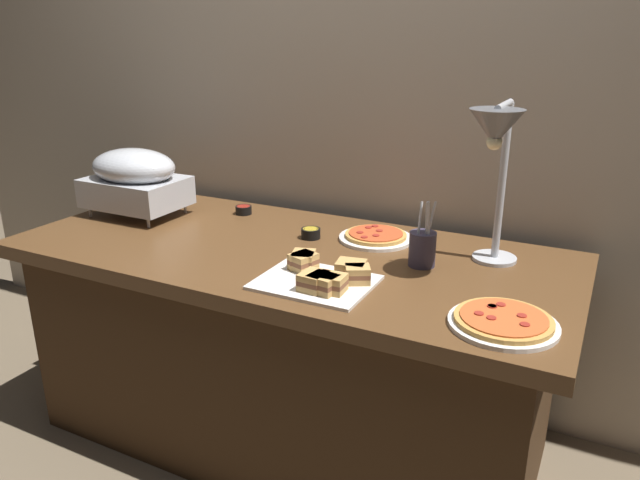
% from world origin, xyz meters
% --- Properties ---
extents(ground_plane, '(8.00, 8.00, 0.00)m').
position_xyz_m(ground_plane, '(0.00, 0.00, 0.00)').
color(ground_plane, brown).
extents(back_wall, '(4.40, 0.04, 2.40)m').
position_xyz_m(back_wall, '(0.00, 0.50, 1.20)').
color(back_wall, tan).
rests_on(back_wall, ground_plane).
extents(buffet_table, '(1.90, 0.84, 0.76)m').
position_xyz_m(buffet_table, '(0.00, 0.00, 0.39)').
color(buffet_table, brown).
rests_on(buffet_table, ground_plane).
extents(chafing_dish, '(0.38, 0.27, 0.27)m').
position_xyz_m(chafing_dish, '(-0.73, 0.07, 0.91)').
color(chafing_dish, '#B7BABF').
rests_on(chafing_dish, buffet_table).
extents(heat_lamp, '(0.15, 0.33, 0.51)m').
position_xyz_m(heat_lamp, '(0.65, 0.06, 1.16)').
color(heat_lamp, '#B7BABF').
rests_on(heat_lamp, buffet_table).
extents(pizza_plate_front, '(0.26, 0.26, 0.03)m').
position_xyz_m(pizza_plate_front, '(0.24, 0.22, 0.77)').
color(pizza_plate_front, white).
rests_on(pizza_plate_front, buffet_table).
extents(pizza_plate_center, '(0.27, 0.27, 0.03)m').
position_xyz_m(pizza_plate_center, '(0.77, -0.25, 0.77)').
color(pizza_plate_center, white).
rests_on(pizza_plate_center, buffet_table).
extents(sandwich_platter, '(0.33, 0.26, 0.06)m').
position_xyz_m(sandwich_platter, '(0.24, -0.22, 0.79)').
color(sandwich_platter, white).
rests_on(sandwich_platter, buffet_table).
extents(sauce_cup_near, '(0.06, 0.06, 0.03)m').
position_xyz_m(sauce_cup_near, '(-0.36, 0.27, 0.78)').
color(sauce_cup_near, black).
rests_on(sauce_cup_near, buffet_table).
extents(sauce_cup_far, '(0.07, 0.07, 0.04)m').
position_xyz_m(sauce_cup_far, '(0.02, 0.13, 0.78)').
color(sauce_cup_far, black).
rests_on(sauce_cup_far, buffet_table).
extents(utensil_holder, '(0.08, 0.08, 0.22)m').
position_xyz_m(utensil_holder, '(0.46, 0.06, 0.82)').
color(utensil_holder, '#383347').
rests_on(utensil_holder, buffet_table).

